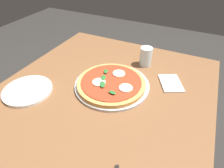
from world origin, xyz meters
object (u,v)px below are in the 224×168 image
plate_white (28,90)px  pizza (111,83)px  dining_table (97,119)px  glass_cup (146,57)px  napkin (171,83)px  serving_tray (112,85)px

plate_white → pizza: bearing=-59.1°
dining_table → glass_cup: 0.40m
pizza → napkin: 0.28m
dining_table → serving_tray: bearing=-9.3°
dining_table → serving_tray: size_ratio=3.35×
plate_white → napkin: bearing=-59.2°
plate_white → glass_cup: glass_cup is taller
serving_tray → plate_white: bearing=122.3°
dining_table → serving_tray: (0.11, -0.02, 0.13)m
dining_table → serving_tray: serving_tray is taller
pizza → plate_white: bearing=120.9°
serving_tray → glass_cup: glass_cup is taller
plate_white → napkin: plate_white is taller
dining_table → pizza: size_ratio=3.70×
glass_cup → plate_white: bearing=137.8°
glass_cup → napkin: bearing=-123.7°
pizza → plate_white: 0.37m
serving_tray → plate_white: (-0.20, 0.31, 0.00)m
dining_table → pizza: 0.18m
dining_table → glass_cup: glass_cup is taller
pizza → plate_white: (-0.19, 0.31, -0.02)m
serving_tray → pizza: pizza is taller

